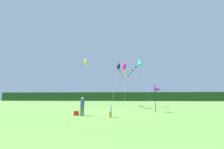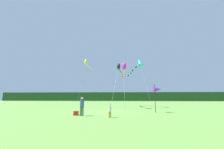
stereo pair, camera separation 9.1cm
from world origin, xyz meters
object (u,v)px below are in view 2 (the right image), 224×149
at_px(kite_cyan, 138,64).
at_px(kite_yellow, 86,63).
at_px(kite_magenta, 124,68).
at_px(banner_flag_pole, 157,89).
at_px(person_adult, 82,105).
at_px(person_child, 110,110).
at_px(cooler_box, 76,113).
at_px(kite_black, 119,68).

relative_size(kite_cyan, kite_yellow, 0.78).
relative_size(kite_cyan, kite_magenta, 1.22).
bearing_deg(banner_flag_pole, kite_cyan, 98.32).
distance_m(person_adult, kite_magenta, 10.99).
height_order(kite_yellow, kite_magenta, kite_yellow).
height_order(person_child, kite_magenta, kite_magenta).
height_order(person_adult, banner_flag_pole, banner_flag_pole).
relative_size(person_adult, kite_cyan, 0.20).
xyz_separation_m(cooler_box, kite_yellow, (-4.64, 20.08, 10.20)).
bearing_deg(cooler_box, kite_yellow, 103.02).
bearing_deg(person_adult, cooler_box, 154.28).
relative_size(banner_flag_pole, kite_magenta, 0.45).
bearing_deg(cooler_box, kite_black, 72.48).
height_order(person_adult, kite_magenta, kite_magenta).
bearing_deg(person_child, kite_magenta, 81.42).
bearing_deg(person_adult, banner_flag_pole, 23.49).
distance_m(person_child, kite_yellow, 24.76).
height_order(person_child, banner_flag_pole, banner_flag_pole).
relative_size(person_child, kite_magenta, 0.15).
height_order(person_child, kite_black, kite_black).
xyz_separation_m(kite_cyan, kite_yellow, (-12.11, 8.58, 2.58)).
distance_m(banner_flag_pole, kite_black, 11.43).
relative_size(person_child, kite_cyan, 0.13).
bearing_deg(kite_yellow, person_child, -69.18).
distance_m(person_adult, cooler_box, 1.07).
height_order(person_child, kite_cyan, kite_cyan).
xyz_separation_m(person_adult, kite_cyan, (6.81, 11.81, 6.83)).
relative_size(banner_flag_pole, kite_cyan, 0.37).
bearing_deg(kite_yellow, kite_magenta, -51.25).
height_order(kite_magenta, kite_black, kite_black).
bearing_deg(banner_flag_pole, person_adult, -156.51).
bearing_deg(kite_yellow, person_adult, -75.43).
height_order(person_adult, kite_yellow, kite_yellow).
distance_m(kite_magenta, kite_black, 4.41).
xyz_separation_m(banner_flag_pole, kite_cyan, (-1.22, 8.32, 5.17)).
distance_m(person_child, banner_flag_pole, 7.11).
xyz_separation_m(person_adult, cooler_box, (-0.66, 0.32, -0.78)).
xyz_separation_m(kite_yellow, kite_black, (8.58, -7.62, -3.09)).
bearing_deg(kite_black, person_child, -92.08).
xyz_separation_m(person_adult, kite_magenta, (4.20, 8.55, 5.47)).
relative_size(kite_yellow, kite_magenta, 1.56).
distance_m(kite_cyan, kite_magenta, 4.39).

